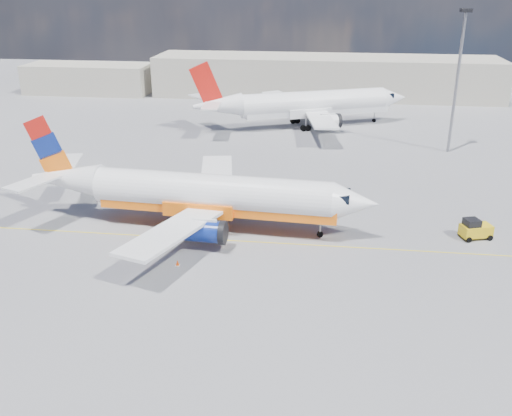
# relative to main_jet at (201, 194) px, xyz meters

# --- Properties ---
(ground) EXTENTS (240.00, 240.00, 0.00)m
(ground) POSITION_rel_main_jet_xyz_m (5.91, -5.65, -3.57)
(ground) COLOR slate
(ground) RESTS_ON ground
(taxi_line) EXTENTS (70.00, 0.15, 0.01)m
(taxi_line) POSITION_rel_main_jet_xyz_m (5.91, -2.65, -3.56)
(taxi_line) COLOR yellow
(taxi_line) RESTS_ON ground
(terminal_main) EXTENTS (70.00, 14.00, 8.00)m
(terminal_main) POSITION_rel_main_jet_xyz_m (10.91, 69.35, 0.43)
(terminal_main) COLOR #B9B39F
(terminal_main) RESTS_ON ground
(terminal_annex) EXTENTS (26.00, 10.00, 6.00)m
(terminal_annex) POSITION_rel_main_jet_xyz_m (-39.09, 66.35, -0.57)
(terminal_annex) COLOR #B9B39F
(terminal_annex) RESTS_ON ground
(main_jet) EXTENTS (35.29, 27.86, 10.70)m
(main_jet) POSITION_rel_main_jet_xyz_m (0.00, 0.00, 0.00)
(main_jet) COLOR white
(main_jet) RESTS_ON ground
(second_jet) EXTENTS (36.67, 27.68, 11.25)m
(second_jet) POSITION_rel_main_jet_xyz_m (8.33, 42.33, 0.19)
(second_jet) COLOR white
(second_jet) RESTS_ON ground
(gse_tug) EXTENTS (3.18, 2.53, 2.02)m
(gse_tug) POSITION_rel_main_jet_xyz_m (26.26, 0.83, -2.61)
(gse_tug) COLOR black
(gse_tug) RESTS_ON ground
(traffic_cone) EXTENTS (0.37, 0.37, 0.52)m
(traffic_cone) POSITION_rel_main_jet_xyz_m (-0.44, -8.19, -3.31)
(traffic_cone) COLOR white
(traffic_cone) RESTS_ON ground
(floodlight_mast) EXTENTS (1.41, 1.41, 19.35)m
(floodlight_mast) POSITION_rel_main_jet_xyz_m (29.04, 30.35, 8.03)
(floodlight_mast) COLOR gray
(floodlight_mast) RESTS_ON ground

